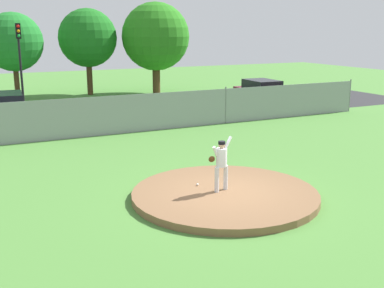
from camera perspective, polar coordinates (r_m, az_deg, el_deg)
The scene contains 13 objects.
ground_plane at distance 19.53m, azimuth -4.88°, elevation -1.00°, with size 80.00×80.00×0.00m, color #4C8438.
asphalt_strip at distance 27.45m, azimuth -11.36°, elevation 3.05°, with size 44.00×7.00×0.01m, color #2B2B2D.
pitchers_mound at distance 14.31m, azimuth 3.94°, elevation -6.05°, with size 5.54×5.54×0.21m, color brown.
pitcher_youth at distance 14.05m, azimuth 3.50°, elevation -1.98°, with size 0.77×0.32×1.64m.
baseball at distance 14.73m, azimuth 0.66°, elevation -4.85°, with size 0.07×0.07×0.07m, color white.
chainlink_fence at distance 23.03m, azimuth -8.56°, elevation 3.49°, with size 28.99×0.07×1.95m.
parked_car_slate at distance 26.64m, azimuth -21.29°, elevation 3.83°, with size 2.14×4.73×1.68m.
parked_car_burgundy at distance 31.57m, azimuth 8.31°, elevation 6.00°, with size 1.98×4.34×1.68m.
traffic_cone_orange at distance 26.94m, azimuth -10.54°, elevation 3.44°, with size 0.40×0.40×0.55m.
traffic_light_near at distance 30.45m, azimuth -19.87°, elevation 10.25°, with size 0.28×0.46×5.22m.
tree_slender_far at distance 36.41m, azimuth -20.54°, elevation 11.32°, with size 4.11×4.11×6.05m.
tree_broad_right at distance 37.21m, azimuth -12.34°, elevation 12.24°, with size 4.32×4.32×6.39m.
tree_tall_centre at distance 37.16m, azimuth -4.36°, elevation 12.64°, with size 5.12×5.12×6.89m.
Camera 1 is at (-6.79, -11.64, 4.91)m, focal length 44.70 mm.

